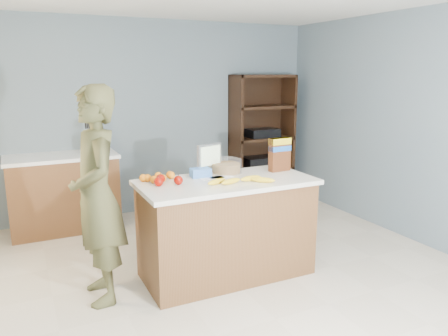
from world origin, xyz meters
name	(u,v)px	position (x,y,z in m)	size (l,w,h in m)	color
floor	(241,288)	(0.00, 0.00, 0.00)	(4.50, 5.00, 0.02)	beige
walls	(243,96)	(0.00, 0.00, 1.65)	(4.52, 5.02, 2.51)	slate
counter_peninsula	(226,232)	(0.00, 0.30, 0.42)	(1.56, 0.76, 0.90)	brown
back_cabinet	(64,192)	(-1.20, 2.20, 0.45)	(1.24, 0.62, 0.90)	brown
shelving_unit	(260,140)	(1.55, 2.35, 0.86)	(0.90, 0.40, 1.80)	black
person	(97,196)	(-1.11, 0.36, 0.88)	(0.64, 0.42, 1.75)	#474525
knife_block	(90,144)	(-0.88, 2.11, 1.02)	(0.12, 0.10, 0.31)	tan
envelopes	(217,177)	(-0.04, 0.42, 0.90)	(0.31, 0.13, 0.00)	white
bananas	(240,180)	(0.07, 0.16, 0.92)	(0.59, 0.27, 0.05)	yellow
apples	(166,180)	(-0.54, 0.38, 0.94)	(0.25, 0.19, 0.08)	#8E0A02
oranges	(159,177)	(-0.55, 0.53, 0.93)	(0.32, 0.18, 0.07)	orange
blue_carton	(201,173)	(-0.16, 0.51, 0.94)	(0.18, 0.12, 0.08)	blue
salad_bowl	(226,167)	(0.12, 0.57, 0.96)	(0.30, 0.30, 0.13)	#267219
tv	(209,157)	(-0.03, 0.61, 1.06)	(0.28, 0.12, 0.28)	silver
cereal_box	(280,152)	(0.62, 0.41, 1.09)	(0.22, 0.10, 0.32)	#592B14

